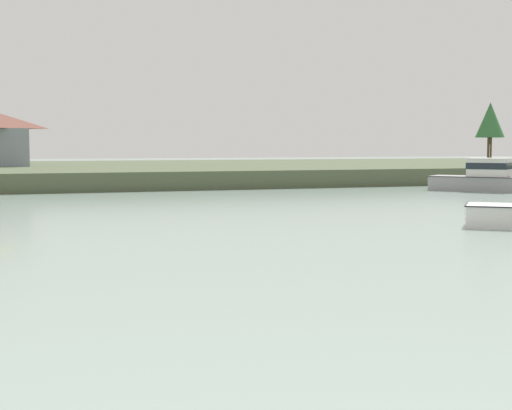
% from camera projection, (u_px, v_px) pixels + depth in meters
% --- Properties ---
extents(far_shore_bank, '(193.06, 47.70, 1.66)m').
position_uv_depth(far_shore_bank, '(56.00, 173.00, 83.82)').
color(far_shore_bank, '#4C563D').
rests_on(far_shore_bank, ground).
extents(cruiser_grey, '(8.61, 9.30, 5.10)m').
position_uv_depth(cruiser_grey, '(493.00, 184.00, 63.26)').
color(cruiser_grey, gray).
rests_on(cruiser_grey, ground).
extents(shore_tree_center_left, '(3.28, 3.28, 7.18)m').
position_uv_depth(shore_tree_center_left, '(490.00, 121.00, 85.12)').
color(shore_tree_center_left, brown).
rests_on(shore_tree_center_left, far_shore_bank).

